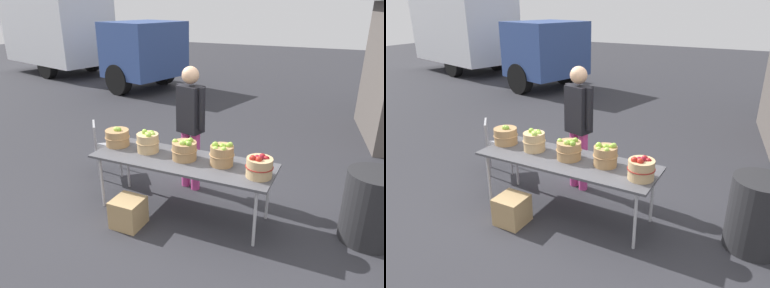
# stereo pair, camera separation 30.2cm
# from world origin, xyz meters

# --- Properties ---
(ground_plane) EXTENTS (40.00, 40.00, 0.00)m
(ground_plane) POSITION_xyz_m (0.00, 0.00, 0.00)
(ground_plane) COLOR #2D2D33
(market_table) EXTENTS (2.30, 0.76, 0.75)m
(market_table) POSITION_xyz_m (0.00, 0.00, 0.71)
(market_table) COLOR #4C4C51
(market_table) RESTS_ON ground
(apple_basket_green_0) EXTENTS (0.33, 0.33, 0.27)m
(apple_basket_green_0) POSITION_xyz_m (-1.00, 0.07, 0.87)
(apple_basket_green_0) COLOR #A87F51
(apple_basket_green_0) RESTS_ON market_table
(apple_basket_green_1) EXTENTS (0.30, 0.30, 0.30)m
(apple_basket_green_1) POSITION_xyz_m (-0.52, 0.06, 0.88)
(apple_basket_green_1) COLOR tan
(apple_basket_green_1) RESTS_ON market_table
(apple_basket_green_2) EXTENTS (0.32, 0.32, 0.27)m
(apple_basket_green_2) POSITION_xyz_m (0.02, 0.03, 0.87)
(apple_basket_green_2) COLOR #A87F51
(apple_basket_green_2) RESTS_ON market_table
(apple_basket_green_3) EXTENTS (0.30, 0.30, 0.29)m
(apple_basket_green_3) POSITION_xyz_m (0.50, 0.06, 0.89)
(apple_basket_green_3) COLOR #A87F51
(apple_basket_green_3) RESTS_ON market_table
(apple_basket_red_0) EXTENTS (0.31, 0.31, 0.27)m
(apple_basket_red_0) POSITION_xyz_m (0.98, -0.06, 0.87)
(apple_basket_red_0) COLOR tan
(apple_basket_red_0) RESTS_ON market_table
(vendor_adult) EXTENTS (0.46, 0.31, 1.78)m
(vendor_adult) POSITION_xyz_m (-0.19, 0.67, 1.05)
(vendor_adult) COLOR #CC3F8C
(vendor_adult) RESTS_ON ground
(box_truck) EXTENTS (7.99, 4.03, 2.75)m
(box_truck) POSITION_xyz_m (-7.64, 6.82, 1.49)
(box_truck) COLOR silver
(box_truck) RESTS_ON ground
(folding_chair) EXTENTS (0.56, 0.56, 0.86)m
(folding_chair) POSITION_xyz_m (-1.61, 0.50, 0.51)
(folding_chair) COLOR #99999E
(folding_chair) RESTS_ON ground
(trash_barrel) EXTENTS (0.61, 0.61, 0.84)m
(trash_barrel) POSITION_xyz_m (2.18, 0.36, 0.42)
(trash_barrel) COLOR #262628
(trash_barrel) RESTS_ON ground
(produce_crate) EXTENTS (0.36, 0.36, 0.36)m
(produce_crate) POSITION_xyz_m (-0.47, -0.54, 0.18)
(produce_crate) COLOR tan
(produce_crate) RESTS_ON ground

